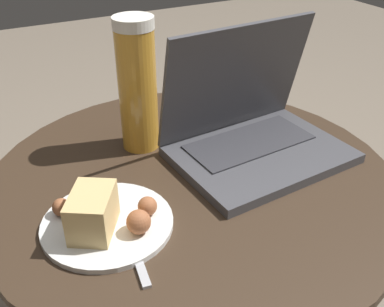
{
  "coord_description": "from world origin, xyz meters",
  "views": [
    {
      "loc": [
        -0.31,
        -0.58,
        0.97
      ],
      "look_at": [
        -0.02,
        -0.04,
        0.59
      ],
      "focal_mm": 42.0,
      "sensor_mm": 36.0,
      "label": 1
    }
  ],
  "objects": [
    {
      "name": "snack_plate",
      "position": [
        -0.18,
        -0.07,
        0.54
      ],
      "size": [
        0.2,
        0.2,
        0.07
      ],
      "color": "silver",
      "rests_on": "table"
    },
    {
      "name": "beer_glass",
      "position": [
        -0.04,
        0.14,
        0.64
      ],
      "size": [
        0.07,
        0.07,
        0.25
      ],
      "color": "gold",
      "rests_on": "table"
    },
    {
      "name": "table",
      "position": [
        0.0,
        0.0,
        0.38
      ],
      "size": [
        0.73,
        0.73,
        0.52
      ],
      "color": "#515156",
      "rests_on": "ground_plane"
    },
    {
      "name": "fork",
      "position": [
        -0.16,
        -0.1,
        0.52
      ],
      "size": [
        0.04,
        0.18,
        0.0
      ],
      "color": "#B2B2B7",
      "rests_on": "table"
    },
    {
      "name": "laptop",
      "position": [
        0.14,
        0.02,
        0.57
      ],
      "size": [
        0.32,
        0.25,
        0.24
      ],
      "color": "#47474C",
      "rests_on": "table"
    }
  ]
}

